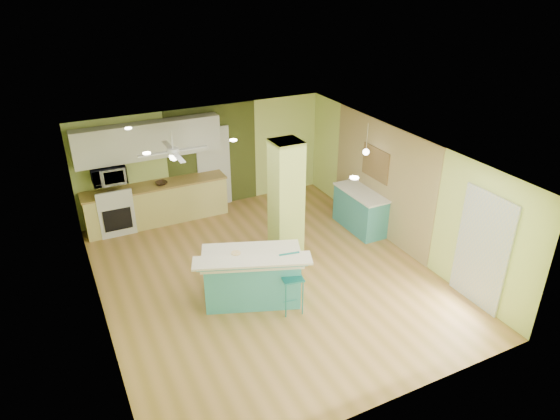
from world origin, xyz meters
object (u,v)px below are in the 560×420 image
at_px(bar_stool, 291,274).
at_px(side_counter, 360,210).
at_px(fruit_bowl, 161,183).
at_px(canister, 236,256).
at_px(peninsula, 252,276).

distance_m(bar_stool, side_counter, 3.36).
height_order(side_counter, fruit_bowl, fruit_bowl).
relative_size(bar_stool, canister, 6.65).
relative_size(fruit_bowl, canister, 1.64).
bearing_deg(fruit_bowl, side_counter, -30.51).
distance_m(side_counter, canister, 3.83).
bearing_deg(fruit_bowl, peninsula, -80.06).
bearing_deg(fruit_bowl, bar_stool, -75.01).
bearing_deg(side_counter, canister, -158.19).
bearing_deg(bar_stool, fruit_bowl, 114.91).
distance_m(peninsula, bar_stool, 0.76).
relative_size(bar_stool, side_counter, 0.76).
relative_size(peninsula, canister, 13.01).
height_order(fruit_bowl, canister, canister).
bearing_deg(fruit_bowl, canister, -84.69).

